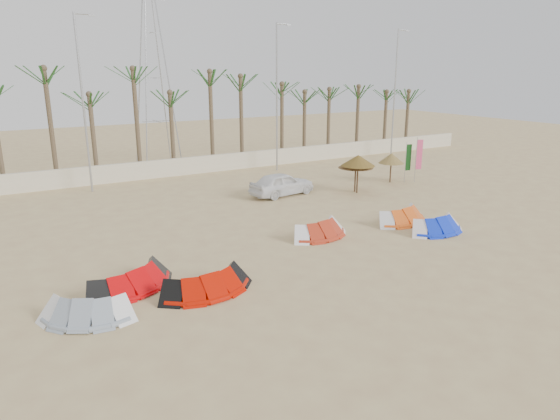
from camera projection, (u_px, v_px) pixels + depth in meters
ground at (360, 280)px, 19.01m from camera, size 120.00×120.00×0.00m
boundary_wall at (171, 168)px, 37.04m from camera, size 60.00×0.30×1.30m
palm_line at (168, 87)px, 37.02m from camera, size 52.00×4.00×7.70m
lamp_b at (84, 102)px, 31.06m from camera, size 1.25×0.14×11.00m
lamp_c at (277, 95)px, 37.91m from camera, size 1.25×0.14×11.00m
lamp_d at (395, 92)px, 43.79m from camera, size 1.25×0.14×11.00m
pylon at (159, 162)px, 42.67m from camera, size 3.00×3.00×14.00m
kite_grey at (84, 306)px, 15.99m from camera, size 3.45×2.60×0.90m
kite_red_left at (129, 276)px, 18.28m from camera, size 3.93×2.71×0.90m
kite_red_mid at (204, 280)px, 18.00m from camera, size 3.58×1.82×0.90m
kite_red_right at (317, 227)px, 23.92m from camera, size 3.31×1.96×0.90m
kite_orange at (399, 214)px, 26.16m from camera, size 3.49×1.96×0.90m
kite_blue at (434, 223)px, 24.57m from camera, size 3.10×1.57×0.90m
parasol_left at (358, 160)px, 31.69m from camera, size 2.18×2.18×2.47m
parasol_mid at (356, 163)px, 32.03m from camera, size 2.29×2.29×2.28m
parasol_right at (391, 158)px, 34.77m from camera, size 1.79×1.79×2.07m
flag_pink at (418, 156)px, 34.77m from camera, size 0.44×0.19×3.19m
flag_green at (408, 159)px, 34.87m from camera, size 0.45×0.10×2.84m
car at (282, 184)px, 31.48m from camera, size 4.49×2.26×1.47m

